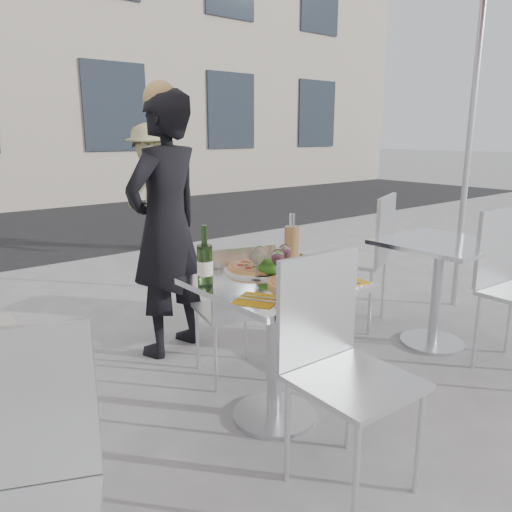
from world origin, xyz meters
TOP-DOWN VIEW (x-y plane):
  - ground at (0.00, 0.00)m, footprint 80.00×80.00m
  - main_table at (0.00, 0.00)m, footprint 0.72×0.72m
  - side_table_right at (1.50, 0.00)m, footprint 0.72×0.72m
  - chair_far at (0.09, 0.44)m, footprint 0.47×0.48m
  - chair_near at (-0.10, -0.50)m, footprint 0.46×0.47m
  - side_chair_lnear at (-1.36, -0.52)m, footprint 0.59×0.59m
  - side_chair_rfar at (1.43, 0.56)m, footprint 0.61×0.62m
  - woman_diner at (0.01, 1.11)m, footprint 0.73×0.58m
  - pedestrian_b at (1.37, 3.91)m, footprint 0.65×1.06m
  - pizza_near at (0.07, -0.13)m, footprint 0.35×0.35m
  - pizza_far at (0.05, 0.21)m, footprint 0.35×0.35m
  - salad_plate at (0.06, 0.10)m, footprint 0.22×0.22m
  - wine_bottle at (-0.31, 0.15)m, footprint 0.07×0.08m
  - carafe at (0.27, 0.17)m, footprint 0.08×0.08m
  - sugar_shaker at (0.22, 0.02)m, footprint 0.06×0.06m
  - wineglass_white_a at (-0.05, 0.08)m, footprint 0.07×0.07m
  - wineglass_white_b at (0.00, 0.13)m, footprint 0.07×0.07m
  - wineglass_red_a at (0.03, 0.02)m, footprint 0.07×0.07m
  - wineglass_red_b at (0.14, 0.08)m, footprint 0.07×0.07m
  - napkin_left at (-0.25, -0.17)m, footprint 0.25×0.25m
  - napkin_right at (0.27, -0.22)m, footprint 0.20×0.20m

SIDE VIEW (x-z plane):
  - ground at x=0.00m, z-range 0.00..0.00m
  - chair_far at x=0.09m, z-range 0.08..0.93m
  - main_table at x=0.00m, z-range 0.16..0.91m
  - side_table_right at x=1.50m, z-range 0.16..0.91m
  - side_chair_lnear at x=-1.36m, z-range 0.09..1.06m
  - chair_near at x=-0.10m, z-range 0.09..1.07m
  - side_chair_rfar at x=1.43m, z-range 0.09..1.11m
  - napkin_left at x=-0.25m, z-range 0.75..0.76m
  - napkin_right at x=0.27m, z-range 0.75..0.76m
  - pizza_near at x=0.07m, z-range 0.75..0.77m
  - pizza_far at x=0.05m, z-range 0.75..0.78m
  - salad_plate at x=0.06m, z-range 0.74..0.83m
  - pedestrian_b at x=1.37m, z-range 0.00..1.59m
  - sugar_shaker at x=0.22m, z-range 0.75..0.86m
  - wineglass_white_a at x=-0.05m, z-range 0.78..0.94m
  - wineglass_white_b at x=0.00m, z-range 0.78..0.94m
  - wineglass_red_a at x=0.03m, z-range 0.78..0.94m
  - wineglass_red_b at x=0.14m, z-range 0.78..0.94m
  - wine_bottle at x=-0.31m, z-range 0.72..1.01m
  - woman_diner at x=0.01m, z-range 0.00..1.73m
  - carafe at x=0.27m, z-range 0.72..1.01m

